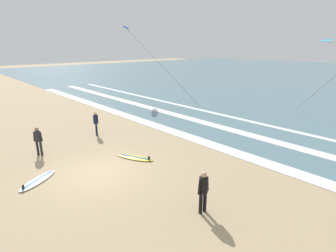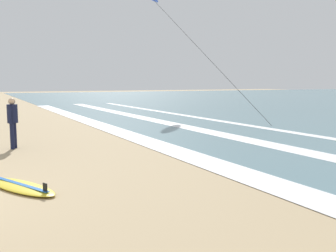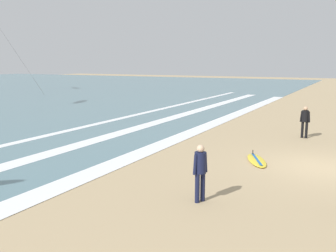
# 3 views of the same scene
# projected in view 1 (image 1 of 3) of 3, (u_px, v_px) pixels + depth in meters

# --- Properties ---
(ground_plane) EXTENTS (160.00, 160.00, 0.00)m
(ground_plane) POSITION_uv_depth(u_px,v_px,m) (99.00, 173.00, 12.67)
(ground_plane) COLOR tan
(wave_foam_shoreline) EXTENTS (54.41, 1.01, 0.01)m
(wave_foam_shoreline) POSITION_uv_depth(u_px,v_px,m) (196.00, 140.00, 17.08)
(wave_foam_shoreline) COLOR white
(wave_foam_shoreline) RESTS_ON ocean_surface
(wave_foam_mid_break) EXTENTS (56.91, 0.91, 0.01)m
(wave_foam_mid_break) POSITION_uv_depth(u_px,v_px,m) (231.00, 130.00, 19.04)
(wave_foam_mid_break) COLOR white
(wave_foam_mid_break) RESTS_ON ocean_surface
(wave_foam_outer_break) EXTENTS (58.74, 0.53, 0.01)m
(wave_foam_outer_break) POSITION_uv_depth(u_px,v_px,m) (266.00, 125.00, 20.16)
(wave_foam_outer_break) COLOR white
(wave_foam_outer_break) RESTS_ON ocean_surface
(surfer_mid_group) EXTENTS (0.32, 0.51, 1.60)m
(surfer_mid_group) POSITION_uv_depth(u_px,v_px,m) (203.00, 189.00, 9.42)
(surfer_mid_group) COLOR black
(surfer_mid_group) RESTS_ON ground
(surfer_foreground_main) EXTENTS (0.42, 0.43, 1.60)m
(surfer_foreground_main) POSITION_uv_depth(u_px,v_px,m) (38.00, 139.00, 14.43)
(surfer_foreground_main) COLOR #232328
(surfer_foreground_main) RESTS_ON ground
(surfer_background_far) EXTENTS (0.50, 0.32, 1.60)m
(surfer_background_far) POSITION_uv_depth(u_px,v_px,m) (96.00, 121.00, 17.70)
(surfer_background_far) COLOR #141938
(surfer_background_far) RESTS_ON ground
(surfboard_foreground_flat) EXTENTS (2.16, 1.44, 0.25)m
(surfboard_foreground_flat) POSITION_uv_depth(u_px,v_px,m) (135.00, 158.00, 14.27)
(surfboard_foreground_flat) COLOR yellow
(surfboard_foreground_flat) RESTS_ON ground
(surfboard_near_water) EXTENTS (1.62, 2.10, 0.25)m
(surfboard_near_water) POSITION_uv_depth(u_px,v_px,m) (38.00, 180.00, 11.87)
(surfboard_near_water) COLOR silver
(surfboard_near_water) RESTS_ON ground
(kite_blue_low_near) EXTENTS (11.12, 3.28, 7.90)m
(kite_blue_low_near) POSITION_uv_depth(u_px,v_px,m) (126.00, 28.00, 29.47)
(kite_blue_low_near) COLOR blue
(kite_blue_low_near) RESTS_ON ground
(kite_cyan_mid_center) EXTENTS (11.74, 3.94, 6.60)m
(kite_cyan_mid_center) POSITION_uv_depth(u_px,v_px,m) (327.00, 41.00, 34.43)
(kite_cyan_mid_center) COLOR #23A8C6
(kite_cyan_mid_center) RESTS_ON ground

